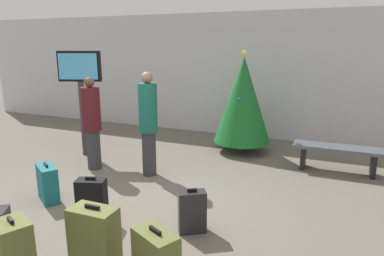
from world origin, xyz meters
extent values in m
plane|color=#665E54|center=(0.00, 0.00, 0.00)|extent=(16.00, 16.00, 0.00)
cube|color=silver|center=(0.00, 4.73, 1.53)|extent=(16.00, 0.20, 3.05)
cylinder|color=#4C3319|center=(0.88, 3.32, 0.11)|extent=(0.12, 0.12, 0.23)
cone|color=#196628|center=(0.88, 3.32, 1.13)|extent=(1.21, 1.21, 1.81)
sphere|color=#F2D84C|center=(0.88, 3.32, 2.10)|extent=(0.12, 0.12, 0.12)
sphere|color=red|center=(0.63, 3.48, 1.13)|extent=(0.08, 0.08, 0.08)
sphere|color=red|center=(1.01, 3.70, 0.78)|extent=(0.08, 0.08, 0.08)
sphere|color=blue|center=(0.88, 3.05, 1.18)|extent=(0.08, 0.08, 0.08)
sphere|color=blue|center=(0.67, 3.63, 0.87)|extent=(0.08, 0.08, 0.08)
cylinder|color=#333338|center=(-2.12, 1.81, 0.77)|extent=(0.12, 0.12, 1.55)
cube|color=black|center=(-2.12, 1.81, 1.85)|extent=(0.85, 0.37, 0.61)
cube|color=#4CB2F2|center=(-2.12, 1.77, 1.85)|extent=(0.75, 0.28, 0.52)
cube|color=#4C5159|center=(2.82, 2.77, 0.45)|extent=(1.57, 0.44, 0.06)
cube|color=black|center=(2.23, 2.77, 0.21)|extent=(0.08, 0.35, 0.42)
cube|color=black|center=(3.41, 2.77, 0.21)|extent=(0.08, 0.35, 0.42)
cylinder|color=#333338|center=(-0.26, 1.30, 0.40)|extent=(0.24, 0.24, 0.79)
cylinder|color=#19594C|center=(-0.26, 1.30, 1.22)|extent=(0.46, 0.46, 0.85)
sphere|color=#8C6647|center=(-0.26, 1.30, 1.74)|extent=(0.19, 0.19, 0.19)
cylinder|color=#333338|center=(-1.37, 1.17, 0.37)|extent=(0.25, 0.25, 0.74)
cylinder|color=#4C1419|center=(-1.37, 1.17, 1.14)|extent=(0.44, 0.44, 0.79)
sphere|color=brown|center=(-1.37, 1.17, 1.62)|extent=(0.18, 0.18, 0.18)
cube|color=#59602D|center=(0.58, -1.27, 0.34)|extent=(0.48, 0.28, 0.68)
cube|color=black|center=(0.58, -1.27, 0.70)|extent=(0.17, 0.03, 0.04)
cube|color=black|center=(-0.12, -0.45, 0.29)|extent=(0.42, 0.33, 0.57)
cube|color=black|center=(-0.12, -0.45, 0.59)|extent=(0.13, 0.07, 0.04)
cube|color=#232326|center=(1.20, -0.20, 0.27)|extent=(0.38, 0.33, 0.53)
cube|color=black|center=(1.20, -0.20, 0.55)|extent=(0.12, 0.09, 0.04)
cube|color=#19606B|center=(-1.12, -0.21, 0.27)|extent=(0.53, 0.45, 0.54)
cube|color=black|center=(-1.12, -0.21, 0.56)|extent=(0.16, 0.12, 0.04)
cube|color=black|center=(1.28, -1.25, 0.58)|extent=(0.16, 0.10, 0.04)
cube|color=#59602D|center=(0.10, -1.82, 0.35)|extent=(0.44, 0.40, 0.70)
cube|color=black|center=(0.10, -1.82, 0.72)|extent=(0.13, 0.08, 0.04)
camera|label=1|loc=(2.74, -3.81, 2.27)|focal=32.49mm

